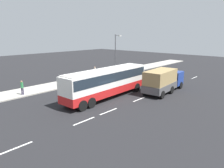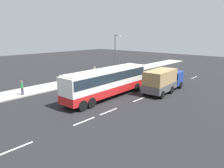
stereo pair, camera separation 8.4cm
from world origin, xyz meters
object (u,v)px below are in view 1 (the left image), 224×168
object	(u,v)px
cargo_truck	(163,80)
coach_bus	(107,80)
pedestrian_at_crossing	(95,71)
street_lamp	(116,52)
pedestrian_near_curb	(22,87)

from	to	relation	value
cargo_truck	coach_bus	bearing A→B (deg)	146.39
pedestrian_at_crossing	street_lamp	bearing A→B (deg)	-80.57
coach_bus	pedestrian_at_crossing	bearing A→B (deg)	52.24
street_lamp	cargo_truck	bearing A→B (deg)	-108.67
pedestrian_near_curb	pedestrian_at_crossing	bearing A→B (deg)	-50.51
pedestrian_at_crossing	street_lamp	xyz separation A→B (m)	(3.37, -1.92, 3.10)
street_lamp	pedestrian_near_curb	bearing A→B (deg)	179.03
cargo_truck	pedestrian_at_crossing	distance (m)	13.59
coach_bus	street_lamp	xyz separation A→B (m)	(10.57, 7.89, 2.11)
coach_bus	pedestrian_near_curb	xyz separation A→B (m)	(-6.52, 8.18, -0.96)
cargo_truck	street_lamp	distance (m)	12.58
coach_bus	pedestrian_near_curb	bearing A→B (deg)	127.10
cargo_truck	street_lamp	bearing A→B (deg)	67.27
coach_bus	street_lamp	size ratio (longest dim) A/B	1.71
pedestrian_at_crossing	coach_bus	bearing A→B (deg)	-177.16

